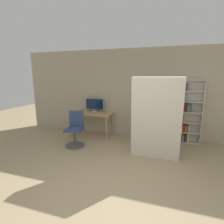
# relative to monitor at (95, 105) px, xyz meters

# --- Properties ---
(ground_plane) EXTENTS (16.00, 16.00, 0.00)m
(ground_plane) POSITION_rel_monitor_xyz_m (1.50, -3.14, -0.97)
(ground_plane) COLOR #9E8966
(wall_back) EXTENTS (8.00, 0.06, 2.70)m
(wall_back) POSITION_rel_monitor_xyz_m (1.50, 0.16, 0.38)
(wall_back) COLOR tan
(wall_back) RESTS_ON ground
(desk) EXTENTS (1.27, 0.69, 0.74)m
(desk) POSITION_rel_monitor_xyz_m (0.01, -0.21, -0.32)
(desk) COLOR tan
(desk) RESTS_ON ground
(monitor) EXTENTS (0.61, 0.22, 0.43)m
(monitor) POSITION_rel_monitor_xyz_m (0.00, 0.00, 0.00)
(monitor) COLOR #B7B7BC
(monitor) RESTS_ON desk
(office_chair) EXTENTS (0.52, 0.52, 0.95)m
(office_chair) POSITION_rel_monitor_xyz_m (-0.10, -1.15, -0.58)
(office_chair) COLOR #4C4C51
(office_chair) RESTS_ON ground
(bookshelf) EXTENTS (0.66, 0.25, 1.79)m
(bookshelf) POSITION_rel_monitor_xyz_m (2.80, 0.03, -0.12)
(bookshelf) COLOR beige
(bookshelf) RESTS_ON ground
(mattress_near) EXTENTS (1.10, 0.36, 1.88)m
(mattress_near) POSITION_rel_monitor_xyz_m (2.04, -1.25, -0.03)
(mattress_near) COLOR beige
(mattress_near) RESTS_ON ground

